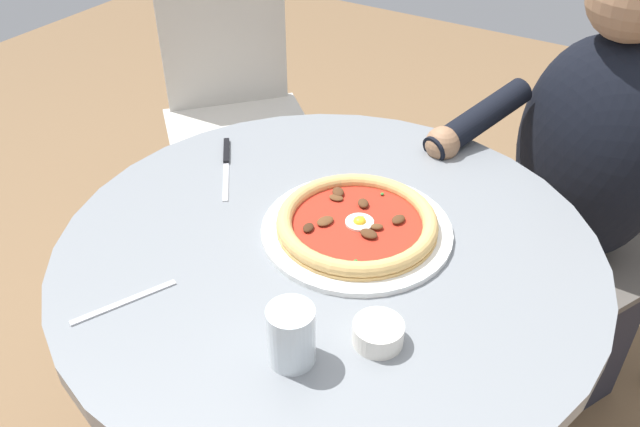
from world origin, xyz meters
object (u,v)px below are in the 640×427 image
pizza_on_plate (357,224)px  fork_utensil (124,302)px  diner_person (566,232)px  dining_table (327,311)px  ramekin_capers (378,332)px  cafe_chair_spare_far (234,103)px  cafe_chair_diner (612,200)px  water_glass (291,338)px  steak_knife (226,159)px

pizza_on_plate → fork_utensil: bearing=-32.6°
diner_person → dining_table: bearing=-26.4°
ramekin_capers → cafe_chair_spare_far: (-0.79, -0.88, -0.23)m
cafe_chair_diner → water_glass: bearing=-15.9°
fork_utensil → diner_person: 1.02m
steak_knife → cafe_chair_diner: cafe_chair_diner is taller
water_glass → steak_knife: water_glass is taller
dining_table → pizza_on_plate: size_ratio=2.80×
pizza_on_plate → water_glass: bearing=11.8°
fork_utensil → diner_person: bearing=151.3°
cafe_chair_diner → ramekin_capers: bearing=-12.2°
pizza_on_plate → cafe_chair_spare_far: (-0.59, -0.74, -0.23)m
water_glass → steak_knife: bearing=-132.0°
pizza_on_plate → cafe_chair_spare_far: bearing=-128.7°
steak_knife → cafe_chair_diner: (-0.60, 0.66, -0.22)m
steak_knife → ramekin_capers: (0.26, 0.47, 0.01)m
cafe_chair_spare_far → ramekin_capers: bearing=48.1°
steak_knife → dining_table: bearing=69.6°
water_glass → cafe_chair_spare_far: (-0.88, -0.80, -0.25)m
water_glass → cafe_chair_spare_far: 1.22m
pizza_on_plate → water_glass: water_glass is taller
dining_table → water_glass: water_glass is taller
steak_knife → cafe_chair_diner: 0.92m
diner_person → cafe_chair_diner: bearing=152.8°
cafe_chair_diner → cafe_chair_spare_far: (0.07, -1.07, 0.00)m
dining_table → steak_knife: size_ratio=5.08×
dining_table → pizza_on_plate: 0.19m
fork_utensil → cafe_chair_diner: (-1.00, 0.54, -0.21)m
dining_table → steak_knife: bearing=-110.4°
pizza_on_plate → fork_utensil: (0.33, -0.21, -0.01)m
dining_table → diner_person: bearing=153.6°
cafe_chair_diner → diner_person: bearing=-27.2°
water_glass → fork_utensil: 0.27m
dining_table → ramekin_capers: ramekin_capers is taller
dining_table → diner_person: 0.66m
water_glass → fork_utensil: water_glass is taller
ramekin_capers → fork_utensil: bearing=-69.9°
pizza_on_plate → diner_person: 0.66m
steak_knife → ramekin_capers: ramekin_capers is taller
dining_table → water_glass: size_ratio=10.12×
pizza_on_plate → steak_knife: bearing=-101.1°
water_glass → pizza_on_plate: bearing=-168.2°
water_glass → fork_utensil: (0.04, -0.27, -0.04)m
water_glass → dining_table: bearing=-160.0°
fork_utensil → cafe_chair_diner: size_ratio=0.17×
diner_person → ramekin_capers: bearing=-9.3°
cafe_chair_spare_far → dining_table: bearing=48.0°
fork_utensil → cafe_chair_spare_far: bearing=-150.0°
cafe_chair_diner → cafe_chair_spare_far: size_ratio=1.00×
pizza_on_plate → cafe_chair_diner: 0.78m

